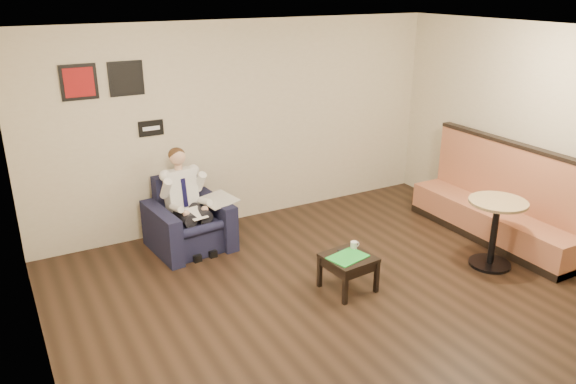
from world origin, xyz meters
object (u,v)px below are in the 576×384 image
coffee_mug (354,245)px  banquette (496,193)px  green_folder (348,257)px  smartphone (343,250)px  armchair (189,215)px  cafe_table (494,233)px  side_table (348,273)px  seated_man (192,206)px

coffee_mug → banquette: (2.31, 0.06, 0.18)m
green_folder → smartphone: bearing=71.1°
green_folder → smartphone: green_folder is taller
armchair → cafe_table: 3.78m
side_table → coffee_mug: (0.16, 0.12, 0.25)m
armchair → side_table: bearing=-63.5°
seated_man → green_folder: size_ratio=2.98×
green_folder → coffee_mug: coffee_mug is taller
seated_man → armchair: bearing=90.0°
coffee_mug → banquette: bearing=1.5°
cafe_table → seated_man: bearing=145.0°
green_folder → coffee_mug: (0.18, 0.15, 0.04)m
side_table → coffee_mug: bearing=38.8°
side_table → armchair: bearing=122.4°
seated_man → banquette: size_ratio=0.49×
seated_man → banquette: bearing=-29.2°
side_table → green_folder: bearing=-141.2°
armchair → cafe_table: size_ratio=1.10×
green_folder → banquette: banquette is taller
armchair → cafe_table: bearing=-42.3°
seated_man → coffee_mug: size_ratio=14.14×
side_table → green_folder: 0.22m
green_folder → banquette: (2.49, 0.21, 0.22)m
green_folder → cafe_table: 1.91m
seated_man → side_table: size_ratio=2.44×
green_folder → banquette: size_ratio=0.17×
side_table → smartphone: 0.26m
seated_man → smartphone: seated_man is taller
green_folder → cafe_table: cafe_table is taller
seated_man → green_folder: bearing=-63.0°
armchair → seated_man: bearing=-90.0°
smartphone → seated_man: bearing=131.9°
cafe_table → banquette: bearing=42.1°
coffee_mug → smartphone: coffee_mug is taller
seated_man → coffee_mug: (1.33, -1.63, -0.16)m
side_table → green_folder: size_ratio=1.22×
seated_man → smartphone: 2.02m
side_table → smartphone: (0.03, 0.15, 0.21)m
side_table → banquette: bearing=4.3°
green_folder → banquette: 2.51m
coffee_mug → banquette: size_ratio=0.03×
seated_man → side_table: bearing=-62.1°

